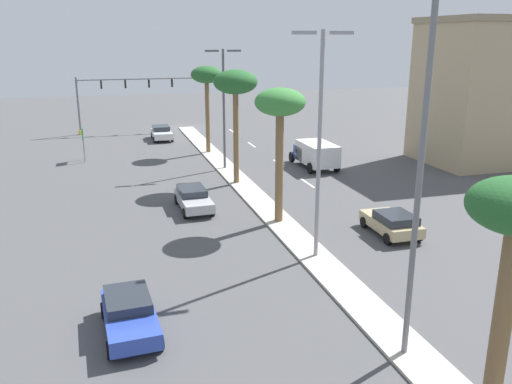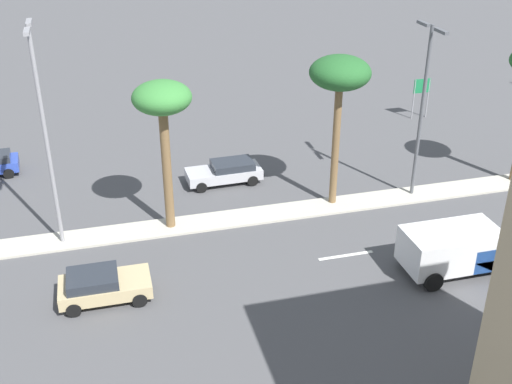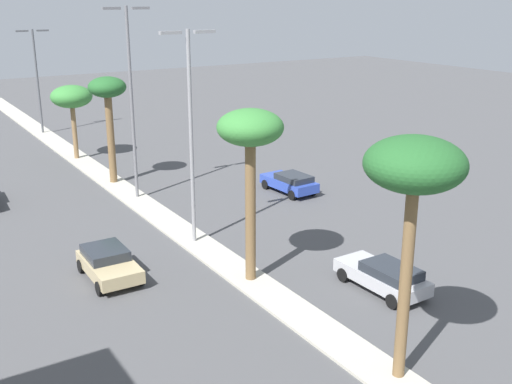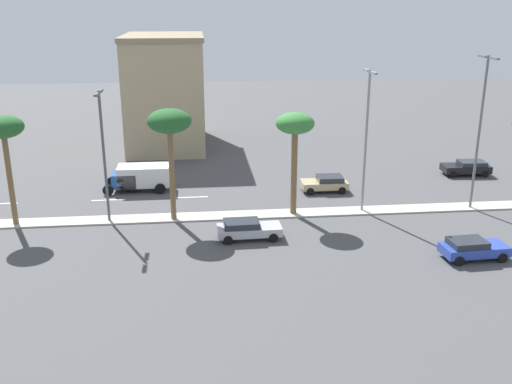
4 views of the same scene
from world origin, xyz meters
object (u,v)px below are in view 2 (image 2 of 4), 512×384
(street_lamp_rear, at_px, (423,99))
(sedan_silver_outboard, at_px, (226,172))
(directional_road_sign, at_px, (422,90))
(box_truck, at_px, (459,248))
(sedan_tan_leading, at_px, (102,285))
(street_lamp_right, at_px, (44,124))
(palm_tree_leading, at_px, (162,105))
(palm_tree_right, at_px, (340,77))

(street_lamp_rear, relative_size, sedan_silver_outboard, 2.16)
(directional_road_sign, distance_m, box_truck, 20.50)
(directional_road_sign, bearing_deg, sedan_tan_leading, 124.85)
(street_lamp_right, xyz_separation_m, sedan_silver_outboard, (4.56, -9.45, -5.68))
(palm_tree_leading, relative_size, street_lamp_right, 0.72)
(street_lamp_rear, bearing_deg, street_lamp_right, 90.59)
(palm_tree_right, distance_m, sedan_tan_leading, 15.55)
(sedan_silver_outboard, distance_m, sedan_tan_leading, 12.49)
(palm_tree_right, bearing_deg, street_lamp_right, 91.59)
(sedan_tan_leading, bearing_deg, directional_road_sign, -55.15)
(street_lamp_right, bearing_deg, street_lamp_rear, -89.41)
(directional_road_sign, bearing_deg, street_lamp_right, 114.04)
(sedan_tan_leading, height_order, box_truck, box_truck)
(street_lamp_right, bearing_deg, sedan_tan_leading, -161.79)
(palm_tree_right, distance_m, sedan_silver_outboard, 9.36)
(palm_tree_right, distance_m, street_lamp_right, 14.66)
(palm_tree_leading, bearing_deg, street_lamp_rear, -89.68)
(palm_tree_leading, xyz_separation_m, street_lamp_right, (-0.12, 5.48, -0.37))
(directional_road_sign, height_order, sedan_silver_outboard, directional_road_sign)
(street_lamp_rear, relative_size, street_lamp_right, 0.89)
(street_lamp_rear, bearing_deg, sedan_tan_leading, 107.18)
(directional_road_sign, height_order, palm_tree_leading, palm_tree_leading)
(street_lamp_rear, bearing_deg, box_truck, 167.84)
(sedan_silver_outboard, relative_size, box_truck, 0.80)
(directional_road_sign, height_order, sedan_tan_leading, directional_road_sign)
(street_lamp_right, bearing_deg, palm_tree_leading, -88.73)
(box_truck, bearing_deg, street_lamp_right, 67.77)
(sedan_tan_leading, bearing_deg, street_lamp_rear, -72.82)
(street_lamp_right, relative_size, box_truck, 1.93)
(palm_tree_leading, bearing_deg, street_lamp_right, 91.27)
(street_lamp_rear, distance_m, sedan_tan_leading, 19.19)
(street_lamp_right, relative_size, sedan_tan_leading, 2.74)
(palm_tree_leading, relative_size, street_lamp_rear, 0.81)
(palm_tree_leading, relative_size, sedan_tan_leading, 1.98)
(directional_road_sign, xyz_separation_m, street_lamp_right, (-11.54, 25.88, 4.27))
(street_lamp_right, height_order, box_truck, street_lamp_right)
(palm_tree_right, bearing_deg, box_truck, -157.47)
(street_lamp_rear, xyz_separation_m, box_truck, (-7.48, 1.61, -4.56))
(sedan_silver_outboard, bearing_deg, street_lamp_right, 115.77)
(palm_tree_leading, xyz_separation_m, sedan_silver_outboard, (4.44, -3.97, -6.05))
(palm_tree_right, distance_m, palm_tree_leading, 9.16)
(palm_tree_right, xyz_separation_m, box_truck, (-7.69, -3.19, -6.10))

